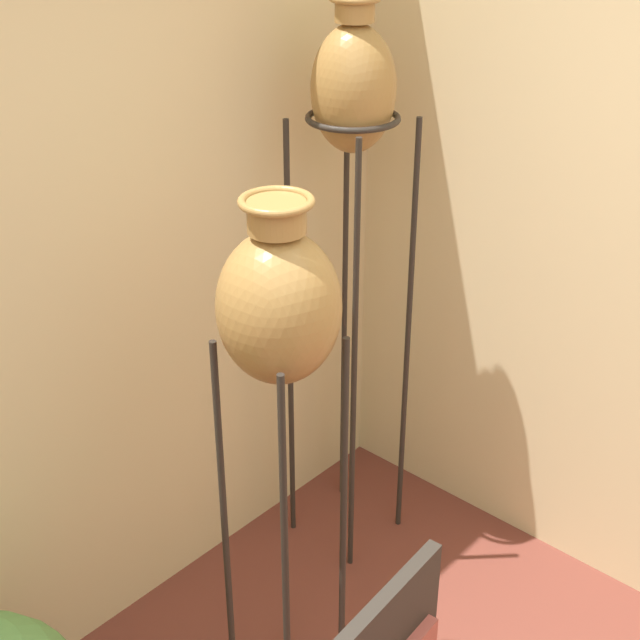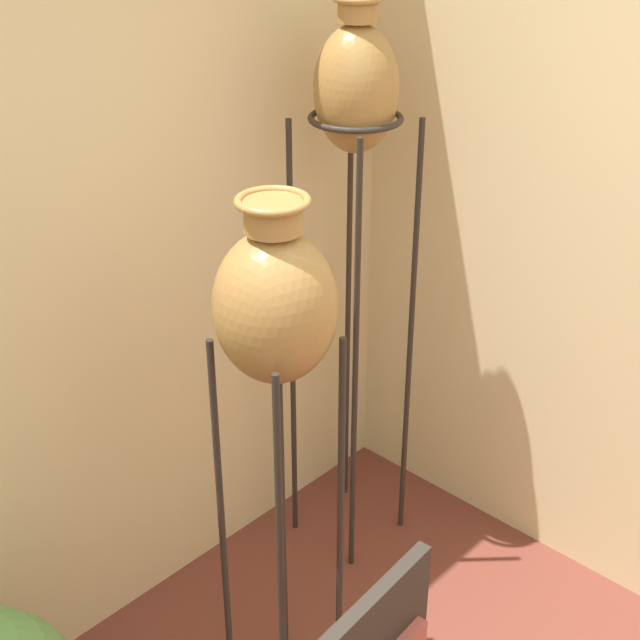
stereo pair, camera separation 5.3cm
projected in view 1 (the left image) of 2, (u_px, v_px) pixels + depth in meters
vase_stand_tall at (353, 110)px, 2.78m from camera, size 0.32×0.32×2.02m
vase_stand_medium at (279, 315)px, 2.24m from camera, size 0.32×0.32×1.67m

